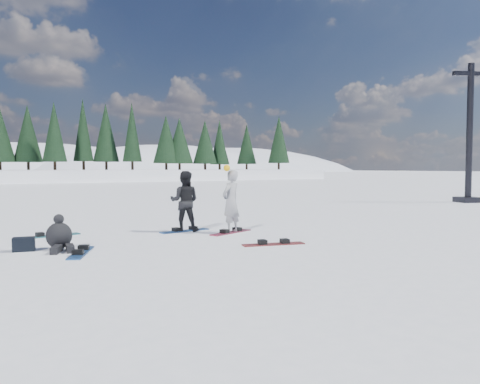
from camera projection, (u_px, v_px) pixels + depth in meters
name	position (u px, v px, depth m)	size (l,w,h in m)	color
ground	(273.00, 237.00, 12.31)	(420.00, 420.00, 0.00)	white
lift_tower	(469.00, 146.00, 24.45)	(1.92, 1.43, 7.24)	black
snowboarder_woman	(231.00, 201.00, 13.01)	(0.76, 0.64, 1.91)	#9E9EA3
snowboarder_man	(185.00, 201.00, 13.34)	(0.84, 0.66, 1.73)	black
seated_rider	(60.00, 236.00, 10.38)	(0.67, 1.00, 0.79)	black
gear_bag	(24.00, 244.00, 10.23)	(0.45, 0.30, 0.30)	black
snowboard_woman	(231.00, 232.00, 13.06)	(1.50, 0.28, 0.03)	maroon
snowboard_man	(185.00, 231.00, 13.39)	(1.50, 0.28, 0.03)	#1B4C97
snowboard_loose_c	(51.00, 236.00, 12.40)	(1.50, 0.28, 0.03)	teal
snowboard_loose_b	(274.00, 244.00, 11.05)	(1.50, 0.28, 0.03)	maroon
snowboard_loose_a	(81.00, 253.00, 9.95)	(1.50, 0.28, 0.03)	navy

